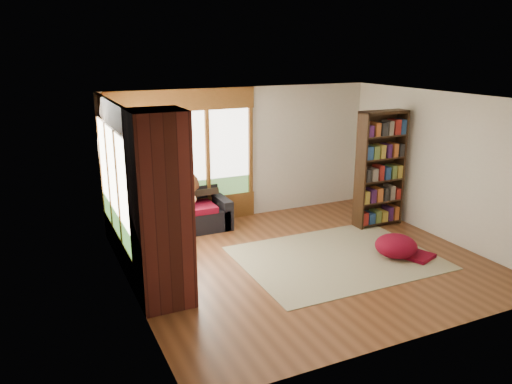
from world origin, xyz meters
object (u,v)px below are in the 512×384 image
object	(u,v)px
brick_chimney	(161,211)
bookshelf	(380,169)
area_rug	(337,258)
dog_brindle	(141,213)
sectional_sofa	(159,228)
dog_tan	(176,193)
pouf	(396,245)

from	to	relation	value
brick_chimney	bookshelf	xyz separation A→B (m)	(4.54, 1.26, -0.19)
brick_chimney	area_rug	xyz separation A→B (m)	(2.92, 0.23, -1.29)
brick_chimney	dog_brindle	xyz separation A→B (m)	(0.05, 1.57, -0.53)
sectional_sofa	dog_brindle	bearing A→B (deg)	-128.82
sectional_sofa	bookshelf	size ratio (longest dim) A/B	0.99
dog_tan	dog_brindle	bearing A→B (deg)	-160.91
sectional_sofa	area_rug	distance (m)	3.09
sectional_sofa	bookshelf	world-z (taller)	bookshelf
bookshelf	dog_tan	distance (m)	3.85
dog_brindle	dog_tan	bearing A→B (deg)	-64.64
brick_chimney	dog_tan	bearing A→B (deg)	69.68
sectional_sofa	pouf	bearing A→B (deg)	-31.48
area_rug	sectional_sofa	bearing A→B (deg)	143.70
brick_chimney	dog_tan	xyz separation A→B (m)	(0.84, 2.26, -0.48)
dog_tan	area_rug	bearing A→B (deg)	-66.35
brick_chimney	dog_tan	size ratio (longest dim) A/B	2.24
area_rug	bookshelf	world-z (taller)	bookshelf
brick_chimney	dog_tan	world-z (taller)	brick_chimney
pouf	bookshelf	bearing A→B (deg)	63.20
dog_tan	dog_brindle	xyz separation A→B (m)	(-0.79, -0.69, -0.05)
bookshelf	pouf	xyz separation A→B (m)	(-0.70, -1.39, -0.91)
brick_chimney	bookshelf	world-z (taller)	brick_chimney
sectional_sofa	dog_brindle	distance (m)	0.77
sectional_sofa	area_rug	size ratio (longest dim) A/B	0.71
pouf	dog_brindle	world-z (taller)	dog_brindle
area_rug	pouf	world-z (taller)	pouf
brick_chimney	bookshelf	size ratio (longest dim) A/B	1.18
sectional_sofa	area_rug	world-z (taller)	sectional_sofa
area_rug	pouf	distance (m)	1.00
pouf	sectional_sofa	bearing A→B (deg)	147.37
bookshelf	dog_brindle	world-z (taller)	bookshelf
sectional_sofa	dog_tan	world-z (taller)	dog_tan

